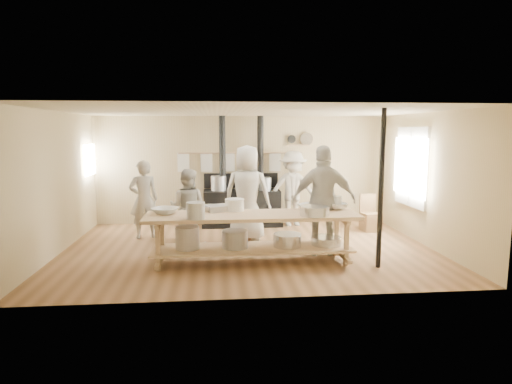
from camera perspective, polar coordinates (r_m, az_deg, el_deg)
ground at (r=8.30m, az=-1.00°, el=-7.53°), size 7.00×7.00×0.00m
room_shell at (r=8.02m, az=-1.03°, el=3.72°), size 7.00×7.00×7.00m
window_right at (r=9.52m, az=20.03°, el=3.17°), size 0.09×1.50×1.65m
left_opening at (r=10.39m, az=-21.30°, el=4.03°), size 0.00×0.90×0.90m
stove at (r=10.25m, az=-1.94°, el=-1.55°), size 1.90×0.75×2.60m
towel_rail at (r=10.41m, az=-2.03°, el=4.38°), size 3.00×0.04×0.47m
back_wall_shelf at (r=10.61m, az=5.92°, el=6.78°), size 0.63×0.14×0.32m
prep_table at (r=7.30m, az=-0.54°, el=-5.48°), size 3.60×0.90×0.85m
support_post at (r=7.20m, az=16.33°, el=0.32°), size 0.08×0.08×2.60m
cook_far_left at (r=9.26m, az=-14.74°, el=-0.95°), size 0.68×0.53×1.65m
cook_left at (r=8.46m, az=-9.12°, el=-2.05°), size 0.86×0.75×1.52m
cook_center at (r=8.73m, az=-1.18°, el=-0.17°), size 1.09×0.86×1.96m
cook_right at (r=7.79m, az=9.01°, el=-1.15°), size 1.18×0.52×1.99m
cook_by_window at (r=10.18m, az=4.93°, el=0.46°), size 1.18×0.72×1.78m
chair at (r=10.04m, az=14.98°, el=-3.64°), size 0.43×0.43×0.82m
bowl_white_a at (r=7.40m, az=-12.03°, el=-2.45°), size 0.56×0.56×0.10m
bowl_steel_a at (r=7.52m, az=-6.32°, el=-2.16°), size 0.43×0.43×0.10m
bowl_white_b at (r=7.70m, az=7.23°, el=-1.94°), size 0.57×0.57×0.10m
bowl_steel_b at (r=7.77m, az=10.81°, el=-1.88°), size 0.44×0.44×0.11m
roasting_pan at (r=7.52m, az=-4.89°, el=-2.14°), size 0.55×0.46×0.10m
mixing_bowl_large at (r=7.15m, az=7.83°, el=-2.50°), size 0.54×0.54×0.15m
bucket_galv at (r=6.87m, az=-8.04°, el=-2.46°), size 0.36×0.36×0.27m
deep_bowl_enamel at (r=7.52m, az=-2.88°, el=-1.71°), size 0.42×0.42×0.21m
pitcher at (r=7.76m, az=10.83°, el=-1.41°), size 0.18×0.18×0.24m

